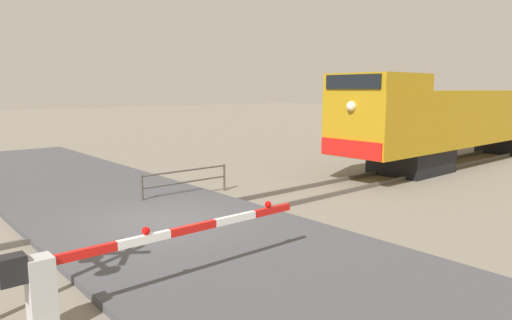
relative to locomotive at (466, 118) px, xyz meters
name	(u,v)px	position (x,y,z in m)	size (l,w,h in m)	color
ground_plane	(162,226)	(0.00, -16.92, -2.15)	(160.00, 160.00, 0.00)	gray
rail_track_left	(149,218)	(-0.72, -16.92, -2.08)	(0.08, 80.00, 0.15)	#59544C
rail_track_right	(176,230)	(0.72, -16.92, -2.08)	(0.08, 80.00, 0.15)	#59544C
road_surface	(162,223)	(0.00, -16.92, -2.08)	(36.00, 6.10, 0.15)	#47474C
locomotive	(466,118)	(0.00, 0.00, 0.00)	(2.86, 18.98, 4.16)	black
crossing_gate	(86,271)	(3.70, -20.24, -1.34)	(0.36, 5.51, 1.31)	silver
guard_railing	(186,179)	(-2.38, -14.70, -1.52)	(0.08, 3.25, 0.95)	#4C4742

